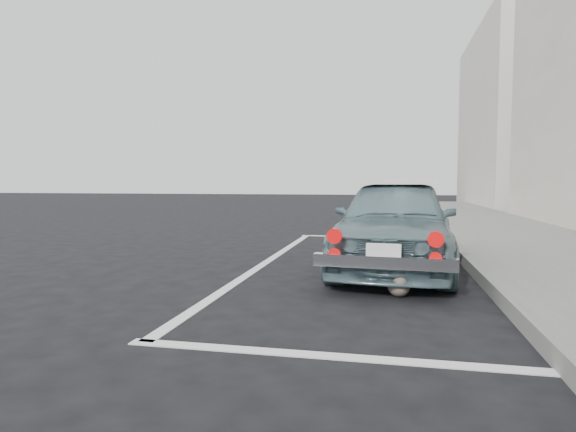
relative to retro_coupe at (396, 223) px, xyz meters
name	(u,v)px	position (x,y,z in m)	size (l,w,h in m)	color
ground	(283,330)	(-0.90, -2.82, -0.62)	(80.00, 80.00, 0.00)	black
building_far	(515,119)	(5.45, 17.18, 3.38)	(3.50, 10.00, 8.00)	beige
pline_rear	(341,357)	(-0.40, -3.32, -0.61)	(3.00, 0.12, 0.01)	silver
pline_front	(373,237)	(-0.40, 3.68, -0.61)	(3.00, 0.12, 0.01)	silver
pline_side	(266,262)	(-1.80, 0.18, -0.61)	(0.12, 7.00, 0.01)	silver
retro_coupe	(396,223)	(0.00, 0.00, 0.00)	(1.73, 3.70, 1.22)	slate
cat	(399,284)	(0.01, -1.52, -0.49)	(0.25, 0.51, 0.27)	#76675A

